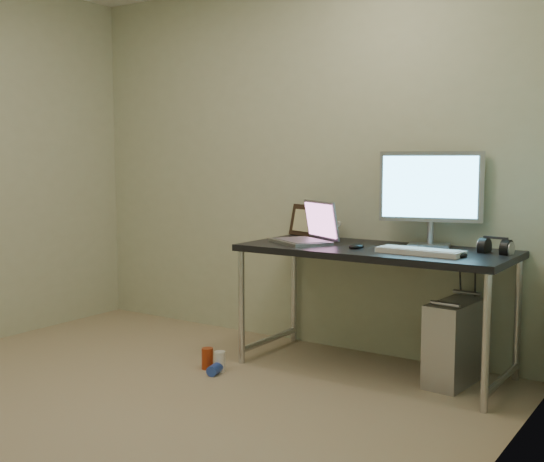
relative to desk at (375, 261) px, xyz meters
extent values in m
plane|color=tan|center=(-0.79, -1.40, -0.67)|extent=(3.50, 3.50, 0.00)
cube|color=beige|center=(-0.79, 0.35, 0.58)|extent=(3.50, 0.02, 2.50)
cube|color=beige|center=(0.96, -1.40, 0.58)|extent=(0.02, 3.50, 2.50)
cube|color=black|center=(0.00, 0.00, 0.06)|extent=(1.59, 0.70, 0.04)
cylinder|color=silver|center=(-0.76, -0.31, -0.32)|extent=(0.04, 0.04, 0.71)
cylinder|color=silver|center=(-0.76, 0.31, -0.32)|extent=(0.04, 0.04, 0.71)
cylinder|color=silver|center=(0.76, -0.31, -0.32)|extent=(0.04, 0.04, 0.71)
cylinder|color=silver|center=(0.76, 0.31, -0.32)|extent=(0.04, 0.04, 0.71)
cylinder|color=silver|center=(-0.76, 0.00, -0.59)|extent=(0.04, 0.62, 0.04)
cylinder|color=silver|center=(0.76, 0.00, -0.59)|extent=(0.04, 0.62, 0.04)
cube|color=#B3B3B9|center=(0.48, 0.06, -0.44)|extent=(0.24, 0.47, 0.47)
cylinder|color=#A6A7AD|center=(0.48, -0.13, -0.18)|extent=(0.17, 0.04, 0.02)
cylinder|color=#A6A7AD|center=(0.48, 0.24, -0.18)|extent=(0.17, 0.04, 0.02)
cylinder|color=black|center=(0.43, 0.30, -0.27)|extent=(0.01, 0.16, 0.69)
cylinder|color=black|center=(0.52, 0.28, -0.29)|extent=(0.02, 0.11, 0.71)
cylinder|color=#AC3713|center=(-0.86, -0.52, -0.61)|extent=(0.09, 0.09, 0.13)
cylinder|color=white|center=(-0.76, -0.52, -0.61)|extent=(0.08, 0.08, 0.12)
cylinder|color=blue|center=(-0.75, -0.58, -0.64)|extent=(0.09, 0.13, 0.06)
cube|color=#A6A7AD|center=(-0.48, -0.07, 0.09)|extent=(0.46, 0.42, 0.02)
cube|color=slate|center=(-0.48, -0.07, 0.10)|extent=(0.40, 0.36, 0.00)
cube|color=gray|center=(-0.40, 0.06, 0.22)|extent=(0.35, 0.24, 0.24)
cube|color=#7E466E|center=(-0.40, 0.05, 0.22)|extent=(0.31, 0.21, 0.21)
cube|color=#A6A7AD|center=(0.25, 0.21, 0.09)|extent=(0.28, 0.23, 0.02)
cylinder|color=#A6A7AD|center=(0.25, 0.23, 0.16)|extent=(0.04, 0.04, 0.13)
cube|color=#A6A7AD|center=(0.25, 0.22, 0.44)|extent=(0.59, 0.20, 0.42)
cube|color=#53B3E1|center=(0.25, 0.20, 0.44)|extent=(0.53, 0.15, 0.36)
cube|color=silver|center=(0.33, -0.12, 0.09)|extent=(0.48, 0.18, 0.03)
ellipsoid|color=black|center=(0.55, -0.12, 0.10)|extent=(0.09, 0.12, 0.04)
ellipsoid|color=black|center=(-0.08, -0.09, 0.10)|extent=(0.09, 0.12, 0.04)
cylinder|color=black|center=(0.60, 0.14, 0.11)|extent=(0.06, 0.11, 0.11)
cylinder|color=black|center=(0.73, 0.14, 0.11)|extent=(0.06, 0.11, 0.11)
cube|color=black|center=(0.66, 0.14, 0.17)|extent=(0.14, 0.04, 0.01)
cube|color=black|center=(-0.66, 0.29, 0.19)|extent=(0.28, 0.16, 0.22)
cylinder|color=silver|center=(-0.40, 0.28, 0.12)|extent=(0.01, 0.01, 0.09)
cylinder|color=silver|center=(-0.40, 0.28, 0.18)|extent=(0.04, 0.03, 0.04)
camera|label=1|loc=(1.71, -3.66, 0.60)|focal=45.00mm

